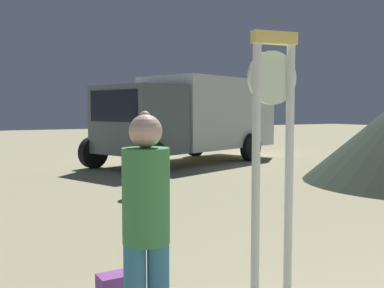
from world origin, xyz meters
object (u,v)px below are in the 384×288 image
(box_truck_near, at_px, (193,115))
(person_near_clock, at_px, (147,225))
(person_distant, at_px, (145,147))
(standing_clock, at_px, (273,141))

(box_truck_near, bearing_deg, person_near_clock, -121.72)
(person_near_clock, relative_size, person_distant, 0.99)
(standing_clock, xyz_separation_m, person_distant, (1.31, 5.51, -0.48))
(standing_clock, bearing_deg, person_near_clock, -170.99)
(box_truck_near, bearing_deg, standing_clock, -116.73)
(person_distant, bearing_deg, standing_clock, -103.42)
(person_near_clock, bearing_deg, person_distant, 65.99)
(person_near_clock, bearing_deg, box_truck_near, 58.28)
(standing_clock, relative_size, box_truck_near, 0.33)
(person_distant, relative_size, box_truck_near, 0.24)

